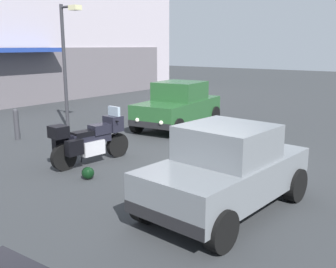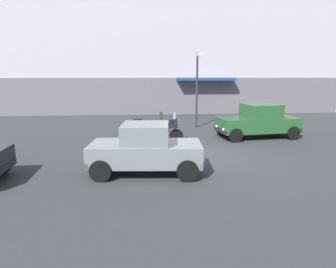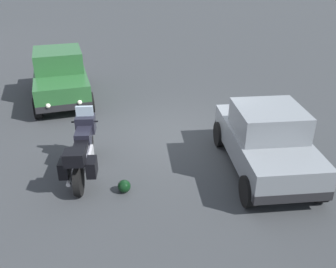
{
  "view_description": "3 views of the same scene",
  "coord_description": "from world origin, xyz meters",
  "px_view_note": "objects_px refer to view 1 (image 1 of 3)",
  "views": [
    {
      "loc": [
        -7.87,
        -4.89,
        2.89
      ],
      "look_at": [
        -0.22,
        0.78,
        0.74
      ],
      "focal_mm": 41.93,
      "sensor_mm": 36.0,
      "label": 1
    },
    {
      "loc": [
        -2.04,
        -10.66,
        3.02
      ],
      "look_at": [
        -1.09,
        0.5,
        0.77
      ],
      "focal_mm": 31.52,
      "sensor_mm": 36.0,
      "label": 2
    },
    {
      "loc": [
        -8.77,
        1.72,
        4.71
      ],
      "look_at": [
        -1.33,
        0.33,
        0.8
      ],
      "focal_mm": 39.31,
      "sensor_mm": 36.0,
      "label": 3
    }
  ],
  "objects_px": {
    "car_hatchback_near": "(178,105)",
    "streetlamp_curbside": "(67,54)",
    "car_compact_side": "(226,169)",
    "motorcycle": "(90,139)",
    "bollard_curbside": "(16,123)",
    "helmet": "(88,173)"
  },
  "relations": [
    {
      "from": "car_compact_side",
      "to": "streetlamp_curbside",
      "type": "height_order",
      "value": "streetlamp_curbside"
    },
    {
      "from": "motorcycle",
      "to": "streetlamp_curbside",
      "type": "height_order",
      "value": "streetlamp_curbside"
    },
    {
      "from": "car_compact_side",
      "to": "helmet",
      "type": "bearing_deg",
      "value": 100.03
    },
    {
      "from": "motorcycle",
      "to": "helmet",
      "type": "bearing_deg",
      "value": -128.65
    },
    {
      "from": "car_hatchback_near",
      "to": "streetlamp_curbside",
      "type": "relative_size",
      "value": 0.94
    },
    {
      "from": "motorcycle",
      "to": "streetlamp_curbside",
      "type": "bearing_deg",
      "value": 63.63
    },
    {
      "from": "streetlamp_curbside",
      "to": "bollard_curbside",
      "type": "distance_m",
      "value": 2.96
    },
    {
      "from": "car_hatchback_near",
      "to": "car_compact_side",
      "type": "height_order",
      "value": "car_hatchback_near"
    },
    {
      "from": "helmet",
      "to": "bollard_curbside",
      "type": "xyz_separation_m",
      "value": [
        1.26,
        4.65,
        0.38
      ]
    },
    {
      "from": "bollard_curbside",
      "to": "car_compact_side",
      "type": "bearing_deg",
      "value": -96.87
    },
    {
      "from": "car_compact_side",
      "to": "bollard_curbside",
      "type": "height_order",
      "value": "car_compact_side"
    },
    {
      "from": "helmet",
      "to": "car_hatchback_near",
      "type": "bearing_deg",
      "value": 15.79
    },
    {
      "from": "helmet",
      "to": "motorcycle",
      "type": "bearing_deg",
      "value": 44.25
    },
    {
      "from": "car_compact_side",
      "to": "bollard_curbside",
      "type": "bearing_deg",
      "value": 87.8
    },
    {
      "from": "car_compact_side",
      "to": "streetlamp_curbside",
      "type": "distance_m",
      "value": 8.63
    },
    {
      "from": "car_hatchback_near",
      "to": "streetlamp_curbside",
      "type": "xyz_separation_m",
      "value": [
        -2.47,
        2.95,
        1.82
      ]
    },
    {
      "from": "motorcycle",
      "to": "helmet",
      "type": "distance_m",
      "value": 1.29
    },
    {
      "from": "motorcycle",
      "to": "car_hatchback_near",
      "type": "height_order",
      "value": "car_hatchback_near"
    },
    {
      "from": "motorcycle",
      "to": "bollard_curbside",
      "type": "height_order",
      "value": "motorcycle"
    },
    {
      "from": "car_compact_side",
      "to": "car_hatchback_near",
      "type": "bearing_deg",
      "value": 46.34
    },
    {
      "from": "motorcycle",
      "to": "streetlamp_curbside",
      "type": "distance_m",
      "value": 4.93
    },
    {
      "from": "car_compact_side",
      "to": "streetlamp_curbside",
      "type": "relative_size",
      "value": 0.84
    }
  ]
}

